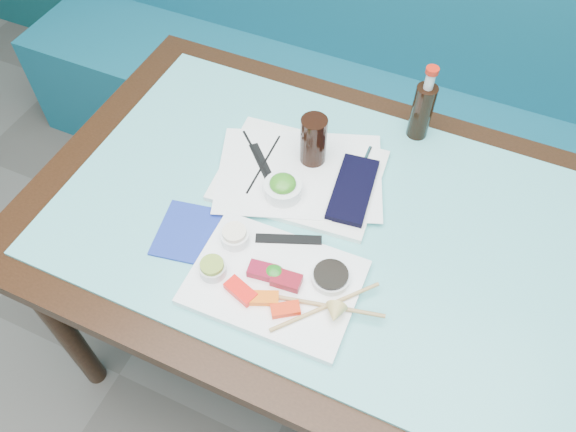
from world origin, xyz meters
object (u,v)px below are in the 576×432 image
at_px(booth_bench, 408,112).
at_px(cola_glass, 313,140).
at_px(serving_tray, 300,175).
at_px(dining_table, 326,240).
at_px(blue_napkin, 193,233).
at_px(sashimi_plate, 275,282).
at_px(seaweed_bowl, 283,189).
at_px(cola_bottle_body, 422,112).

xyz_separation_m(booth_bench, cola_glass, (-0.10, -0.70, 0.46)).
height_order(serving_tray, cola_glass, cola_glass).
bearing_deg(booth_bench, dining_table, -90.00).
distance_m(serving_tray, blue_napkin, 0.29).
bearing_deg(booth_bench, sashimi_plate, -92.01).
bearing_deg(blue_napkin, cola_glass, 62.23).
height_order(sashimi_plate, serving_tray, sashimi_plate).
relative_size(serving_tray, blue_napkin, 2.46).
xyz_separation_m(dining_table, seaweed_bowl, (-0.12, 0.01, 0.12)).
relative_size(dining_table, seaweed_bowl, 15.78).
bearing_deg(blue_napkin, seaweed_bowl, 51.29).
xyz_separation_m(cola_bottle_body, blue_napkin, (-0.37, -0.51, -0.07)).
height_order(booth_bench, cola_bottle_body, booth_bench).
distance_m(booth_bench, cola_bottle_body, 0.68).
distance_m(sashimi_plate, seaweed_bowl, 0.23).
height_order(dining_table, cola_bottle_body, cola_bottle_body).
bearing_deg(blue_napkin, sashimi_plate, -10.72).
xyz_separation_m(dining_table, sashimi_plate, (-0.04, -0.21, 0.10)).
distance_m(dining_table, cola_bottle_body, 0.40).
distance_m(serving_tray, cola_bottle_body, 0.34).
xyz_separation_m(serving_tray, cola_glass, (0.01, 0.05, 0.07)).
bearing_deg(cola_glass, booth_bench, 82.07).
bearing_deg(cola_glass, cola_bottle_body, 44.92).
distance_m(sashimi_plate, blue_napkin, 0.23).
relative_size(booth_bench, serving_tray, 7.94).
relative_size(sashimi_plate, blue_napkin, 2.25).
height_order(dining_table, serving_tray, serving_tray).
relative_size(cola_glass, blue_napkin, 0.84).
distance_m(dining_table, sashimi_plate, 0.23).
bearing_deg(cola_bottle_body, cola_glass, -135.08).
bearing_deg(blue_napkin, serving_tray, 58.95).
xyz_separation_m(cola_glass, cola_bottle_body, (0.20, 0.20, -0.00)).
xyz_separation_m(sashimi_plate, seaweed_bowl, (-0.08, 0.22, 0.02)).
relative_size(seaweed_bowl, cola_glass, 0.68).
xyz_separation_m(dining_table, blue_napkin, (-0.26, -0.17, 0.09)).
xyz_separation_m(booth_bench, cola_bottle_body, (0.11, -0.50, 0.46)).
relative_size(dining_table, serving_tray, 3.70).
bearing_deg(cola_bottle_body, booth_bench, 102.17).
relative_size(booth_bench, dining_table, 2.14).
distance_m(booth_bench, serving_tray, 0.86).
bearing_deg(cola_glass, seaweed_bowl, -98.75).
xyz_separation_m(serving_tray, blue_napkin, (-0.15, -0.25, -0.00)).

